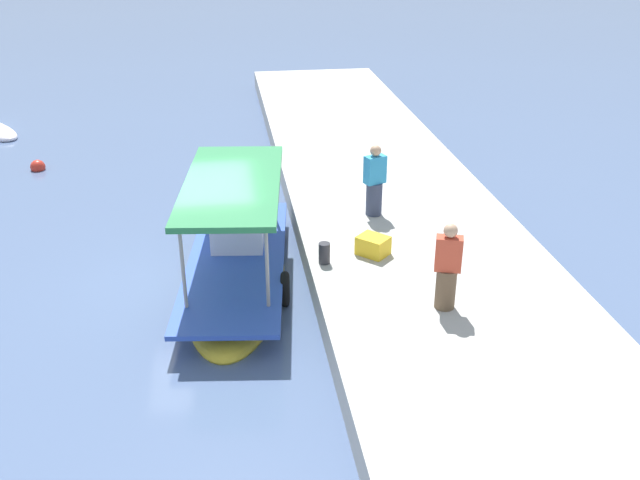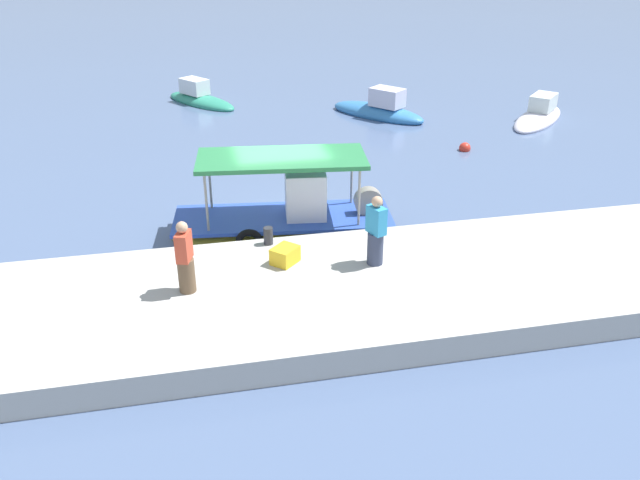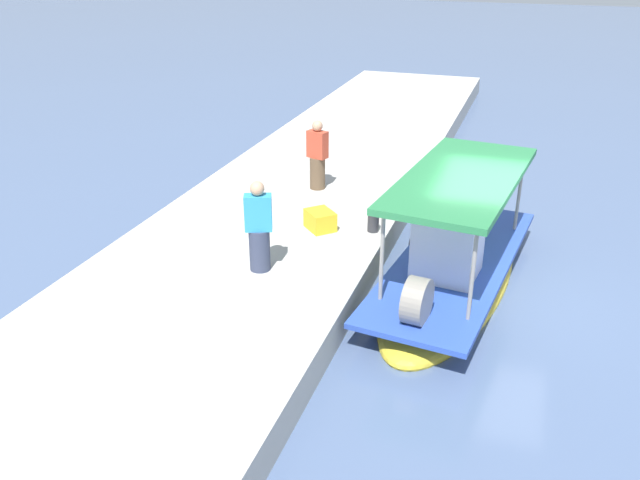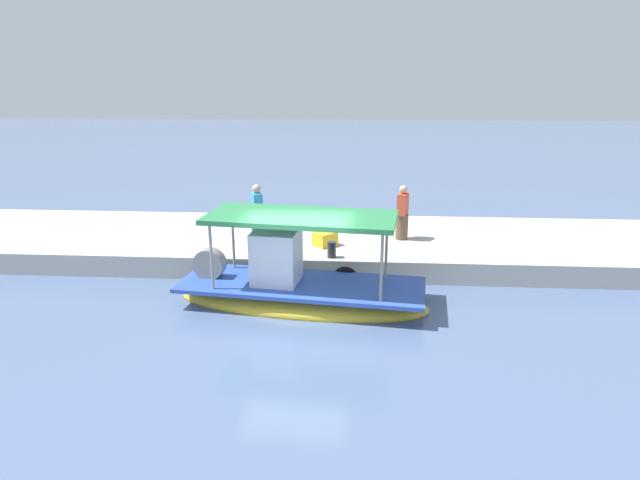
# 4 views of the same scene
# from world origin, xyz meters

# --- Properties ---
(ground_plane) EXTENTS (120.00, 120.00, 0.00)m
(ground_plane) POSITION_xyz_m (0.00, 0.00, 0.00)
(ground_plane) COLOR slate
(dock_quay) EXTENTS (36.00, 5.20, 0.64)m
(dock_quay) POSITION_xyz_m (0.00, -4.94, 0.32)
(dock_quay) COLOR #B7B5AE
(dock_quay) RESTS_ON ground_plane
(main_fishing_boat) EXTENTS (6.54, 2.78, 2.66)m
(main_fishing_boat) POSITION_xyz_m (0.04, -0.87, 0.40)
(main_fishing_boat) COLOR gold
(main_fishing_boat) RESTS_ON ground_plane
(fisherman_near_bollard) EXTENTS (0.47, 0.54, 1.70)m
(fisherman_near_bollard) POSITION_xyz_m (-2.81, -4.61, 1.41)
(fisherman_near_bollard) COLOR brown
(fisherman_near_bollard) RESTS_ON dock_quay
(fisherman_by_crate) EXTENTS (0.50, 0.56, 1.74)m
(fisherman_by_crate) POSITION_xyz_m (1.63, -4.22, 1.42)
(fisherman_by_crate) COLOR #363D56
(fisherman_by_crate) RESTS_ON dock_quay
(mooring_bollard) EXTENTS (0.24, 0.24, 0.45)m
(mooring_bollard) POSITION_xyz_m (-0.72, -2.66, 0.86)
(mooring_bollard) COLOR #2D2D33
(mooring_bollard) RESTS_ON dock_quay
(cargo_crate) EXTENTS (0.79, 0.79, 0.41)m
(cargo_crate) POSITION_xyz_m (-0.47, -3.75, 0.84)
(cargo_crate) COLOR yellow
(cargo_crate) RESTS_ON dock_quay
(marker_buoy) EXTENTS (0.45, 0.45, 0.45)m
(marker_buoy) POSITION_xyz_m (7.92, 4.97, 0.09)
(marker_buoy) COLOR red
(marker_buoy) RESTS_ON ground_plane
(moored_boat_near) EXTENTS (4.18, 4.56, 1.57)m
(moored_boat_near) POSITION_xyz_m (6.05, 10.21, 0.26)
(moored_boat_near) COLOR #3377B9
(moored_boat_near) RESTS_ON ground_plane
(moored_boat_mid) EXTENTS (4.38, 4.38, 1.31)m
(moored_boat_mid) POSITION_xyz_m (12.72, 8.14, 0.17)
(moored_boat_mid) COLOR silver
(moored_boat_mid) RESTS_ON ground_plane
(moored_boat_far) EXTENTS (3.75, 4.42, 1.35)m
(moored_boat_far) POSITION_xyz_m (-1.66, 14.18, 0.18)
(moored_boat_far) COLOR #2B896E
(moored_boat_far) RESTS_ON ground_plane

